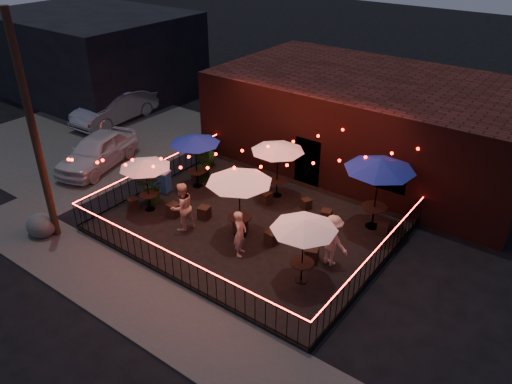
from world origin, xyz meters
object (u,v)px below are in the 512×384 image
utility_pole (34,134)px  cafe_table_3 (278,148)px  cafe_table_0 (145,164)px  cafe_table_5 (380,165)px  cafe_table_2 (239,178)px  boulder (41,226)px  cafe_table_1 (195,140)px  cafe_table_4 (304,225)px  cooler (162,181)px

utility_pole → cafe_table_3: bearing=54.5°
cafe_table_0 → cafe_table_5: (7.54, 4.06, 0.56)m
cafe_table_2 → boulder: (-5.99, -4.12, -2.08)m
utility_pole → cafe_table_1: bearing=72.3°
cafe_table_3 → cafe_table_4: 5.46m
cafe_table_0 → cooler: bearing=117.1°
cafe_table_5 → boulder: cafe_table_5 is taller
cafe_table_0 → cooler: 2.15m
boulder → cafe_table_4: bearing=19.8°
cafe_table_2 → cafe_table_3: bearing=100.5°
cafe_table_1 → cafe_table_5: 7.50m
cafe_table_4 → cafe_table_5: bearing=83.8°
utility_pole → cafe_table_2: size_ratio=3.14×
cafe_table_4 → cooler: cafe_table_4 is taller
utility_pole → cafe_table_4: (8.68, 2.96, -1.77)m
cooler → utility_pole: bearing=-114.4°
cafe_table_3 → cafe_table_2: bearing=-79.5°
cafe_table_2 → cafe_table_3: size_ratio=0.90×
cafe_table_0 → cooler: (-0.70, 1.37, -1.51)m
cafe_table_1 → cafe_table_2: (3.76, -1.84, 0.21)m
cafe_table_4 → boulder: (-9.10, -3.28, -1.83)m
cafe_table_4 → boulder: cafe_table_4 is taller
cooler → cafe_table_4: bearing=-24.1°
boulder → cafe_table_5: bearing=38.1°
utility_pole → cafe_table_5: bearing=38.1°
utility_pole → cafe_table_0: bearing=62.8°
cafe_table_0 → cooler: size_ratio=2.81×
cooler → cafe_table_0: bearing=-75.9°
cafe_table_3 → boulder: (-5.40, -7.29, -1.91)m
utility_pole → cafe_table_3: 8.73m
cafe_table_3 → cafe_table_5: cafe_table_5 is taller
cooler → cafe_table_1: bearing=39.0°
cafe_table_2 → cooler: (-4.66, 0.68, -1.86)m
cafe_table_4 → cafe_table_5: size_ratio=0.81×
cafe_table_4 → cafe_table_2: bearing=165.0°
cafe_table_4 → cooler: size_ratio=2.75×
cafe_table_3 → boulder: cafe_table_3 is taller
utility_pole → cafe_table_4: utility_pole is taller
cafe_table_2 → cafe_table_5: 4.92m
cafe_table_3 → boulder: 9.27m
boulder → cooler: bearing=74.6°
cafe_table_3 → boulder: size_ratio=2.78×
utility_pole → cooler: (0.90, 4.48, -3.39)m
utility_pole → cooler: size_ratio=8.78×
cafe_table_4 → boulder: bearing=-160.2°
cafe_table_1 → boulder: 6.63m
utility_pole → cafe_table_5: utility_pole is taller
cafe_table_5 → cafe_table_2: bearing=-136.7°
cafe_table_0 → cafe_table_1: cafe_table_1 is taller
cafe_table_2 → cafe_table_3: (-0.59, 3.18, -0.17)m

